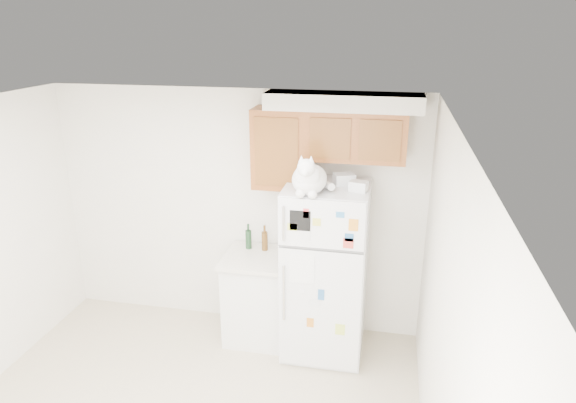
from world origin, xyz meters
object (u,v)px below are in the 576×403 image
(storage_box_front, at_px, (358,186))
(bottle_green, at_px, (248,236))
(storage_box_back, at_px, (344,179))
(refrigerator, at_px, (325,271))
(base_counter, at_px, (258,296))
(cat, at_px, (309,178))
(bottle_amber, at_px, (265,238))

(storage_box_front, distance_m, bottle_green, 1.33)
(storage_box_back, bearing_deg, bottle_green, 149.74)
(refrigerator, distance_m, storage_box_back, 0.91)
(base_counter, xyz_separation_m, bottle_green, (-0.12, 0.14, 0.59))
(base_counter, relative_size, storage_box_front, 6.13)
(cat, xyz_separation_m, bottle_amber, (-0.51, 0.46, -0.79))
(storage_box_front, bearing_deg, bottle_amber, 174.31)
(cat, bearing_deg, storage_box_back, 51.07)
(bottle_green, relative_size, bottle_amber, 1.00)
(cat, bearing_deg, base_counter, 150.28)
(refrigerator, distance_m, cat, 1.03)
(storage_box_front, xyz_separation_m, bottle_green, (-1.09, 0.30, -0.69))
(cat, bearing_deg, bottle_green, 145.80)
(storage_box_front, bearing_deg, refrigerator, 175.25)
(storage_box_front, distance_m, bottle_amber, 1.19)
(refrigerator, bearing_deg, storage_box_back, 31.41)
(refrigerator, relative_size, storage_box_back, 9.44)
(base_counter, height_order, bottle_green, bottle_green)
(base_counter, height_order, bottle_amber, bottle_amber)
(base_counter, relative_size, storage_box_back, 5.11)
(storage_box_back, height_order, bottle_green, storage_box_back)
(bottle_green, bearing_deg, base_counter, -49.60)
(base_counter, height_order, storage_box_front, storage_box_front)
(bottle_amber, bearing_deg, storage_box_back, -9.12)
(base_counter, height_order, cat, cat)
(cat, distance_m, storage_box_back, 0.44)
(storage_box_front, relative_size, bottle_green, 0.57)
(refrigerator, xyz_separation_m, base_counter, (-0.69, 0.07, -0.39))
(cat, height_order, storage_box_back, cat)
(refrigerator, distance_m, storage_box_front, 0.94)
(refrigerator, bearing_deg, cat, -117.51)
(refrigerator, height_order, bottle_green, refrigerator)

